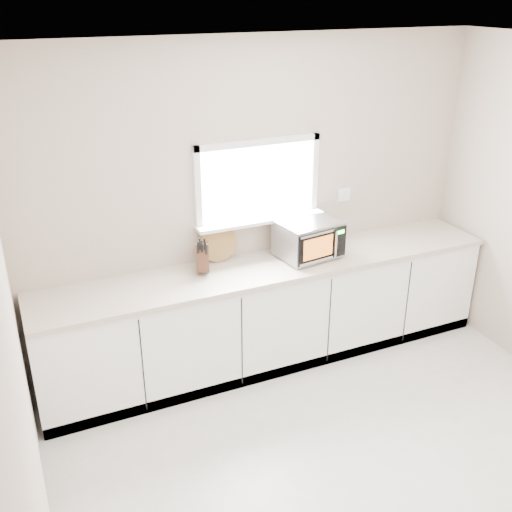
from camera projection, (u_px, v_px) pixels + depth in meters
ground at (382, 492)px, 3.90m from camera, size 4.00×4.00×0.00m
back_wall at (257, 202)px, 5.00m from camera, size 4.00×0.17×2.70m
cabinets at (271, 314)px, 5.14m from camera, size 3.92×0.60×0.88m
countertop at (272, 266)px, 4.94m from camera, size 3.92×0.64×0.04m
microwave at (309, 238)px, 5.01m from camera, size 0.54×0.45×0.32m
knife_block at (202, 257)px, 4.75m from camera, size 0.17×0.23×0.31m
cutting_board at (218, 243)px, 4.93m from camera, size 0.32×0.08×0.32m
coffee_grinder at (306, 237)px, 5.20m from camera, size 0.15×0.15×0.21m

